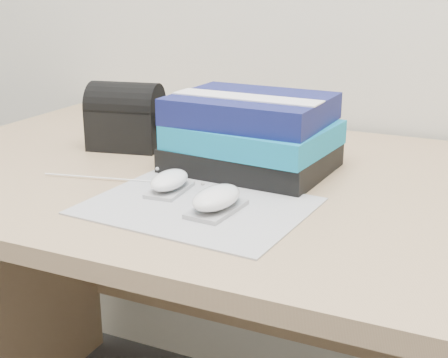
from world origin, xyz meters
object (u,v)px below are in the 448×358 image
at_px(desk, 325,294).
at_px(mouse_rear, 169,182).
at_px(mouse_front, 216,200).
at_px(pouch, 126,116).
at_px(book_stack, 252,134).

distance_m(desk, mouse_rear, 0.39).
bearing_deg(mouse_rear, mouse_front, -24.20).
bearing_deg(mouse_front, pouch, 141.81).
distance_m(desk, mouse_front, 0.37).
xyz_separation_m(desk, mouse_front, (-0.10, -0.25, 0.26)).
bearing_deg(mouse_front, desk, 67.57).
relative_size(mouse_front, pouch, 0.67).
xyz_separation_m(desk, book_stack, (-0.14, -0.03, 0.30)).
xyz_separation_m(desk, pouch, (-0.43, 0.00, 0.30)).
xyz_separation_m(mouse_rear, pouch, (-0.22, 0.21, 0.05)).
relative_size(desk, book_stack, 5.48).
bearing_deg(desk, mouse_rear, -135.97).
bearing_deg(book_stack, mouse_front, -80.60).
distance_m(mouse_rear, mouse_front, 0.12).
relative_size(mouse_rear, book_stack, 0.32).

